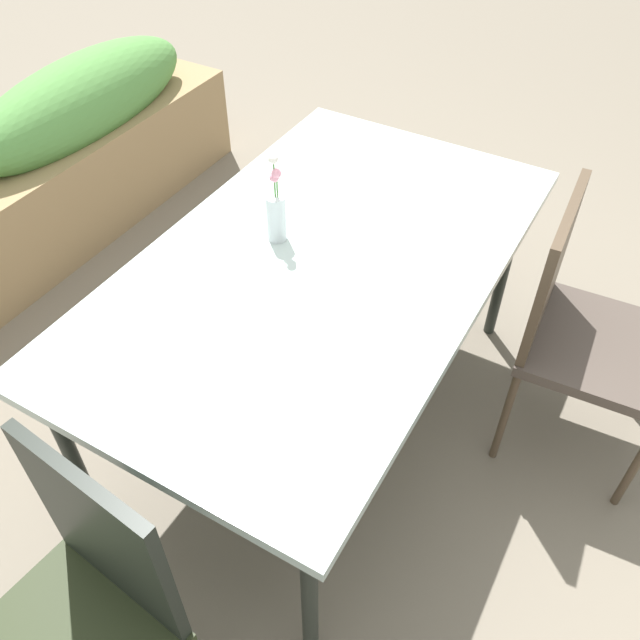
# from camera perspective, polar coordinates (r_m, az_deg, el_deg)

# --- Properties ---
(ground_plane) EXTENTS (12.00, 12.00, 0.00)m
(ground_plane) POSITION_cam_1_polar(r_m,az_deg,el_deg) (2.57, 0.98, -9.06)
(ground_plane) COLOR #756B5B
(dining_table) EXTENTS (1.71, 1.00, 0.77)m
(dining_table) POSITION_cam_1_polar(r_m,az_deg,el_deg) (2.08, -0.00, 4.12)
(dining_table) COLOR #B2C6C1
(dining_table) RESTS_ON ground
(chair_near_right) EXTENTS (0.50, 0.50, 0.96)m
(chair_near_right) POSITION_cam_1_polar(r_m,az_deg,el_deg) (2.32, 21.55, -0.27)
(chair_near_right) COLOR #4A3F38
(chair_near_right) RESTS_ON ground
(chair_end_left) EXTENTS (0.49, 0.49, 0.95)m
(chair_end_left) POSITION_cam_1_polar(r_m,az_deg,el_deg) (1.75, -19.99, -22.67)
(chair_end_left) COLOR #29321A
(chair_end_left) RESTS_ON ground
(flower_vase) EXTENTS (0.06, 0.06, 0.30)m
(flower_vase) POSITION_cam_1_polar(r_m,az_deg,el_deg) (2.07, -3.78, 9.22)
(flower_vase) COLOR silver
(flower_vase) RESTS_ON dining_table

